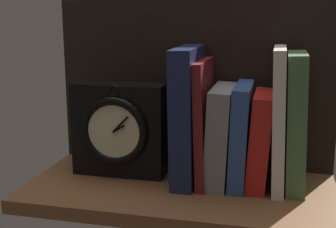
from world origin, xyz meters
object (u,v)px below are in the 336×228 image
(book_white_catcher, at_px, (279,119))
(book_red_requiem, at_px, (260,139))
(book_blue_modern, at_px, (241,135))
(book_gray_chess, at_px, (221,135))
(book_green_romantic, at_px, (296,122))
(book_navy_bierce, at_px, (188,114))
(framed_clock, at_px, (119,130))
(book_maroon_dawkins, at_px, (205,121))

(book_white_catcher, bearing_deg, book_red_requiem, 180.00)
(book_blue_modern, bearing_deg, book_gray_chess, 180.00)
(book_gray_chess, xyz_separation_m, book_white_catcher, (0.10, 0.00, 0.04))
(book_gray_chess, distance_m, book_green_romantic, 0.14)
(book_navy_bierce, bearing_deg, book_green_romantic, 0.00)
(framed_clock, bearing_deg, book_maroon_dawkins, 3.51)
(book_maroon_dawkins, distance_m, book_green_romantic, 0.17)
(book_navy_bierce, distance_m, book_gray_chess, 0.07)
(book_navy_bierce, distance_m, book_maroon_dawkins, 0.03)
(book_blue_modern, distance_m, book_white_catcher, 0.07)
(book_navy_bierce, height_order, book_maroon_dawkins, book_navy_bierce)
(book_red_requiem, relative_size, book_green_romantic, 0.70)
(book_white_catcher, bearing_deg, framed_clock, -178.06)
(book_gray_chess, distance_m, book_blue_modern, 0.04)
(book_blue_modern, xyz_separation_m, book_red_requiem, (0.04, 0.00, -0.01))
(book_maroon_dawkins, bearing_deg, book_blue_modern, 0.00)
(book_maroon_dawkins, relative_size, framed_clock, 1.25)
(book_green_romantic, relative_size, framed_clock, 1.34)
(book_red_requiem, bearing_deg, framed_clock, -177.84)
(book_navy_bierce, xyz_separation_m, book_gray_chess, (0.06, 0.00, -0.04))
(book_blue_modern, bearing_deg, framed_clock, -177.51)
(book_gray_chess, height_order, book_white_catcher, book_white_catcher)
(book_navy_bierce, distance_m, book_blue_modern, 0.11)
(book_navy_bierce, height_order, book_red_requiem, book_navy_bierce)
(book_white_catcher, bearing_deg, book_green_romantic, 0.00)
(book_maroon_dawkins, height_order, book_gray_chess, book_maroon_dawkins)
(book_green_romantic, height_order, framed_clock, book_green_romantic)
(book_red_requiem, relative_size, book_white_catcher, 0.68)
(book_white_catcher, bearing_deg, book_navy_bierce, 180.00)
(book_gray_chess, relative_size, framed_clock, 0.98)
(book_blue_modern, height_order, book_white_catcher, book_white_catcher)
(book_navy_bierce, xyz_separation_m, book_maroon_dawkins, (0.03, 0.00, -0.01))
(book_navy_bierce, relative_size, book_blue_modern, 1.35)
(book_navy_bierce, bearing_deg, book_blue_modern, 0.00)
(book_gray_chess, xyz_separation_m, book_green_romantic, (0.13, 0.00, 0.03))
(book_gray_chess, xyz_separation_m, book_red_requiem, (0.07, 0.00, -0.00))
(book_navy_bierce, distance_m, framed_clock, 0.14)
(book_maroon_dawkins, distance_m, book_white_catcher, 0.14)
(book_navy_bierce, relative_size, framed_clock, 1.37)
(book_red_requiem, bearing_deg, book_white_catcher, 0.00)
(book_blue_modern, xyz_separation_m, book_green_romantic, (0.10, 0.00, 0.03))
(book_gray_chess, distance_m, framed_clock, 0.20)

